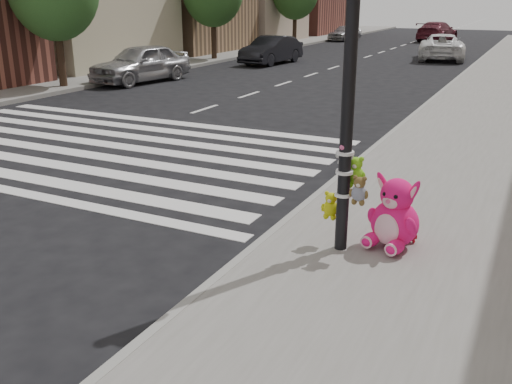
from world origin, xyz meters
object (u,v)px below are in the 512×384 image
Objects in this scene: signal_pole at (348,127)px; car_dark_far at (271,50)px; car_white_near at (442,47)px; pink_bunny at (394,218)px; car_silver_far at (141,63)px; red_teddy at (412,235)px.

car_dark_far is (-10.52, 20.34, -1.07)m from signal_pole.
pink_bunny is at bearing 88.29° from car_white_near.
pink_bunny is at bearing -32.77° from car_silver_far.
red_teddy is at bearing 36.27° from signal_pole.
car_silver_far is 1.05× the size of car_dark_far.
car_dark_far is (-11.31, 19.76, 0.44)m from red_teddy.
signal_pole is 4.04× the size of pink_bunny.
signal_pole is 17.32m from car_silver_far.
red_teddy is 0.05× the size of car_silver_far.
car_dark_far is at bearing 86.38° from car_silver_far.
signal_pole is at bearing -157.08° from red_teddy.
pink_bunny is 26.22m from car_white_near.
car_dark_far is at bearing 134.55° from pink_bunny.
car_silver_far is (-12.41, 12.03, -1.01)m from signal_pole.
red_teddy is 0.05× the size of car_dark_far.
signal_pole is 0.95× the size of car_dark_far.
signal_pole reaches higher than car_dark_far.
car_silver_far is (-13.20, 11.45, 0.50)m from red_teddy.
car_silver_far is at bearing 125.71° from red_teddy.
pink_bunny is at bearing 31.02° from signal_pole.
red_teddy is 22.77m from car_dark_far.
pink_bunny is 0.22× the size of car_silver_far.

